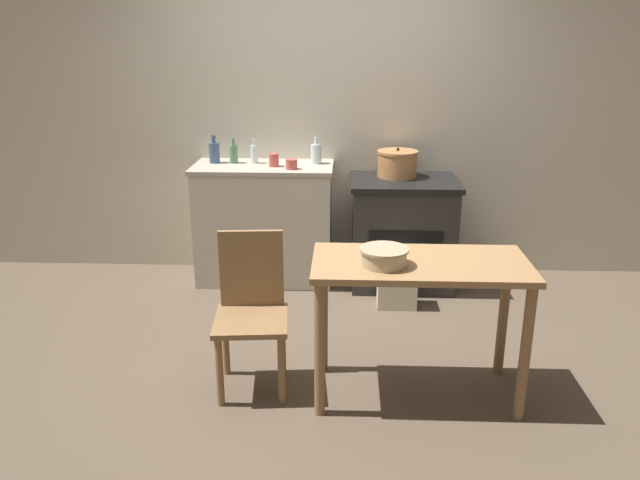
{
  "coord_description": "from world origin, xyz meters",
  "views": [
    {
      "loc": [
        0.16,
        -3.48,
        1.92
      ],
      "look_at": [
        0.0,
        0.44,
        0.61
      ],
      "focal_mm": 35.0,
      "sensor_mm": 36.0,
      "label": 1
    }
  ],
  "objects_px": {
    "cup_center_right": "(291,164)",
    "chair": "(252,307)",
    "bottle_far_left": "(214,152)",
    "bottle_center_left": "(234,153)",
    "mixing_bowl_large": "(384,256)",
    "flour_sack": "(397,284)",
    "work_table": "(419,285)",
    "bottle_left": "(254,154)",
    "stove": "(402,232)",
    "bottle_mid_left": "(316,153)",
    "stock_pot": "(397,164)",
    "cup_center": "(274,160)"
  },
  "relations": [
    {
      "from": "cup_center_right",
      "to": "chair",
      "type": "bearing_deg",
      "value": -94.14
    },
    {
      "from": "bottle_far_left",
      "to": "bottle_center_left",
      "type": "bearing_deg",
      "value": -0.33
    },
    {
      "from": "mixing_bowl_large",
      "to": "bottle_far_left",
      "type": "distance_m",
      "value": 2.21
    },
    {
      "from": "mixing_bowl_large",
      "to": "bottle_far_left",
      "type": "xyz_separation_m",
      "value": [
        -1.24,
        1.82,
        0.19
      ]
    },
    {
      "from": "flour_sack",
      "to": "bottle_far_left",
      "type": "bearing_deg",
      "value": 157.63
    },
    {
      "from": "work_table",
      "to": "bottle_far_left",
      "type": "height_order",
      "value": "bottle_far_left"
    },
    {
      "from": "flour_sack",
      "to": "bottle_center_left",
      "type": "bearing_deg",
      "value": 155.26
    },
    {
      "from": "bottle_far_left",
      "to": "bottle_left",
      "type": "relative_size",
      "value": 1.15
    },
    {
      "from": "stove",
      "to": "chair",
      "type": "xyz_separation_m",
      "value": [
        -0.97,
        -1.56,
        0.04
      ]
    },
    {
      "from": "bottle_far_left",
      "to": "bottle_left",
      "type": "height_order",
      "value": "bottle_far_left"
    },
    {
      "from": "mixing_bowl_large",
      "to": "bottle_mid_left",
      "type": "xyz_separation_m",
      "value": [
        -0.43,
        1.83,
        0.19
      ]
    },
    {
      "from": "mixing_bowl_large",
      "to": "bottle_left",
      "type": "relative_size",
      "value": 1.33
    },
    {
      "from": "work_table",
      "to": "stock_pot",
      "type": "bearing_deg",
      "value": 89.94
    },
    {
      "from": "stove",
      "to": "flour_sack",
      "type": "bearing_deg",
      "value": -98.02
    },
    {
      "from": "stove",
      "to": "bottle_center_left",
      "type": "bearing_deg",
      "value": 175.05
    },
    {
      "from": "bottle_center_left",
      "to": "bottle_far_left",
      "type": "bearing_deg",
      "value": 179.67
    },
    {
      "from": "chair",
      "to": "cup_center",
      "type": "height_order",
      "value": "cup_center"
    },
    {
      "from": "chair",
      "to": "cup_center",
      "type": "distance_m",
      "value": 1.64
    },
    {
      "from": "flour_sack",
      "to": "stove",
      "type": "bearing_deg",
      "value": 81.98
    },
    {
      "from": "cup_center",
      "to": "cup_center_right",
      "type": "relative_size",
      "value": 1.12
    },
    {
      "from": "chair",
      "to": "bottle_far_left",
      "type": "bearing_deg",
      "value": 102.26
    },
    {
      "from": "work_table",
      "to": "bottle_mid_left",
      "type": "bearing_deg",
      "value": 109.79
    },
    {
      "from": "stove",
      "to": "bottle_center_left",
      "type": "xyz_separation_m",
      "value": [
        -1.34,
        0.12,
        0.59
      ]
    },
    {
      "from": "stove",
      "to": "work_table",
      "type": "xyz_separation_m",
      "value": [
        -0.05,
        -1.64,
        0.22
      ]
    },
    {
      "from": "work_table",
      "to": "bottle_center_left",
      "type": "bearing_deg",
      "value": 126.21
    },
    {
      "from": "bottle_far_left",
      "to": "bottle_center_left",
      "type": "height_order",
      "value": "bottle_far_left"
    },
    {
      "from": "flour_sack",
      "to": "work_table",
      "type": "bearing_deg",
      "value": -89.37
    },
    {
      "from": "chair",
      "to": "flour_sack",
      "type": "xyz_separation_m",
      "value": [
        0.9,
        1.09,
        -0.29
      ]
    },
    {
      "from": "stove",
      "to": "bottle_center_left",
      "type": "relative_size",
      "value": 4.29
    },
    {
      "from": "stock_pot",
      "to": "work_table",
      "type": "bearing_deg",
      "value": -90.06
    },
    {
      "from": "work_table",
      "to": "cup_center",
      "type": "height_order",
      "value": "cup_center"
    },
    {
      "from": "flour_sack",
      "to": "bottle_center_left",
      "type": "height_order",
      "value": "bottle_center_left"
    },
    {
      "from": "stove",
      "to": "bottle_far_left",
      "type": "xyz_separation_m",
      "value": [
        -1.49,
        0.12,
        0.6
      ]
    },
    {
      "from": "work_table",
      "to": "bottle_center_left",
      "type": "distance_m",
      "value": 2.2
    },
    {
      "from": "flour_sack",
      "to": "stock_pot",
      "type": "height_order",
      "value": "stock_pot"
    },
    {
      "from": "bottle_left",
      "to": "cup_center_right",
      "type": "distance_m",
      "value": 0.38
    },
    {
      "from": "bottle_left",
      "to": "bottle_mid_left",
      "type": "relative_size",
      "value": 0.92
    },
    {
      "from": "work_table",
      "to": "chair",
      "type": "height_order",
      "value": "chair"
    },
    {
      "from": "bottle_left",
      "to": "stock_pot",
      "type": "bearing_deg",
      "value": -1.42
    },
    {
      "from": "cup_center",
      "to": "stove",
      "type": "bearing_deg",
      "value": 0.24
    },
    {
      "from": "bottle_far_left",
      "to": "bottle_mid_left",
      "type": "xyz_separation_m",
      "value": [
        0.8,
        0.01,
        -0.0
      ]
    },
    {
      "from": "bottle_far_left",
      "to": "chair",
      "type": "bearing_deg",
      "value": -72.69
    },
    {
      "from": "bottle_left",
      "to": "flour_sack",
      "type": "bearing_deg",
      "value": -27.96
    },
    {
      "from": "flour_sack",
      "to": "bottle_mid_left",
      "type": "xyz_separation_m",
      "value": [
        -0.62,
        0.59,
        0.85
      ]
    },
    {
      "from": "flour_sack",
      "to": "mixing_bowl_large",
      "type": "height_order",
      "value": "mixing_bowl_large"
    },
    {
      "from": "stove",
      "to": "work_table",
      "type": "distance_m",
      "value": 1.65
    },
    {
      "from": "stove",
      "to": "work_table",
      "type": "height_order",
      "value": "stove"
    },
    {
      "from": "bottle_left",
      "to": "work_table",
      "type": "bearing_deg",
      "value": -57.47
    },
    {
      "from": "flour_sack",
      "to": "mixing_bowl_large",
      "type": "relative_size",
      "value": 1.37
    },
    {
      "from": "work_table",
      "to": "stock_pot",
      "type": "distance_m",
      "value": 1.75
    }
  ]
}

